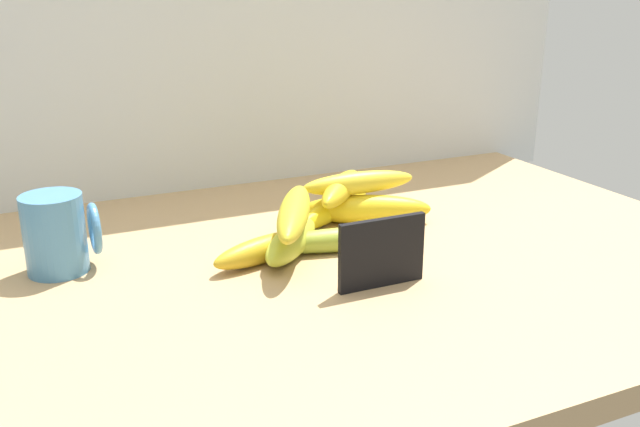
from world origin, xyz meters
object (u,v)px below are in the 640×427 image
object	(u,v)px
banana_3	(291,241)
banana_4	(264,249)
banana_1	(333,209)
banana_2	(366,209)
chalkboard_sign	(381,255)
banana_0	(339,240)
banana_5	(359,183)
coffee_mug	(58,233)
banana_6	(341,188)
banana_7	(294,213)

from	to	relation	value
banana_3	banana_4	bearing A→B (deg)	-173.76
banana_1	banana_4	world-z (taller)	banana_4
banana_1	banana_2	distance (cm)	5.12
chalkboard_sign	banana_0	world-z (taller)	chalkboard_sign
banana_1	banana_5	bearing A→B (deg)	-37.30
chalkboard_sign	banana_1	distance (cm)	24.52
chalkboard_sign	coffee_mug	size ratio (longest dim) A/B	1.12
coffee_mug	banana_1	world-z (taller)	coffee_mug
banana_6	banana_7	size ratio (longest dim) A/B	0.82
banana_3	banana_0	bearing A→B (deg)	-10.47
banana_3	banana_4	size ratio (longest dim) A/B	0.99
banana_3	banana_6	world-z (taller)	banana_6
chalkboard_sign	banana_4	size ratio (longest dim) A/B	0.72
banana_3	banana_6	xyz separation A→B (cm)	(12.15, 9.93, 2.92)
chalkboard_sign	banana_5	bearing A→B (deg)	68.78
banana_0	banana_3	xyz separation A→B (cm)	(-6.29, 1.16, 0.44)
banana_1	banana_4	bearing A→B (deg)	-143.62
banana_0	banana_4	bearing A→B (deg)	175.95
coffee_mug	banana_6	world-z (taller)	coffee_mug
banana_5	banana_6	distance (cm)	2.79
banana_6	banana_7	world-z (taller)	banana_7
chalkboard_sign	banana_5	size ratio (longest dim) A/B	0.63
banana_3	banana_6	bearing A→B (deg)	39.27
coffee_mug	banana_0	world-z (taller)	coffee_mug
banana_2	banana_6	distance (cm)	4.77
chalkboard_sign	banana_2	bearing A→B (deg)	66.22
banana_1	banana_3	xyz separation A→B (cm)	(-11.26, -10.79, 0.44)
banana_2	banana_4	world-z (taller)	banana_2
banana_2	banana_5	bearing A→B (deg)	115.25
banana_3	banana_4	xyz separation A→B (cm)	(-3.98, -0.44, -0.33)
coffee_mug	banana_2	distance (cm)	42.75
chalkboard_sign	banana_7	world-z (taller)	chalkboard_sign
banana_4	chalkboard_sign	bearing A→B (deg)	-51.76
banana_2	banana_6	bearing A→B (deg)	135.33
banana_1	banana_7	distance (cm)	16.25
coffee_mug	banana_0	size ratio (longest dim) A/B	0.49
banana_0	banana_1	distance (cm)	12.94
banana_2	banana_5	world-z (taller)	banana_5
banana_6	coffee_mug	bearing A→B (deg)	-176.36
chalkboard_sign	banana_2	distance (cm)	22.22
banana_6	banana_7	bearing A→B (deg)	-139.11
banana_1	banana_4	xyz separation A→B (cm)	(-15.24, -11.22, 0.11)
coffee_mug	banana_5	xyz separation A→B (cm)	(42.08, 1.07, 1.02)
banana_4	banana_7	world-z (taller)	banana_7
banana_3	chalkboard_sign	bearing A→B (deg)	-65.45
chalkboard_sign	banana_5	world-z (taller)	chalkboard_sign
banana_1	banana_5	xyz separation A→B (cm)	(3.05, -2.33, 4.34)
chalkboard_sign	banana_4	bearing A→B (deg)	128.24
coffee_mug	banana_5	bearing A→B (deg)	1.45
banana_1	banana_6	xyz separation A→B (cm)	(0.90, -0.85, 3.37)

